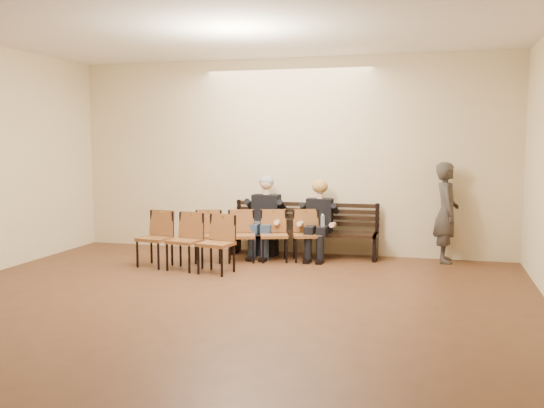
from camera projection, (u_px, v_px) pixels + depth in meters
The scene contains 11 objects.
ground at pixel (176, 336), 6.33m from camera, with size 10.00×10.00×0.00m, color brown.
room_walls at pixel (201, 96), 6.82m from camera, with size 8.02×10.01×3.51m.
bench at pixel (303, 244), 10.68m from camera, with size 2.60×0.90×0.45m, color black.
seated_man at pixel (265, 216), 10.68m from camera, with size 0.59×0.82×1.43m, color black, non-canonical shape.
seated_woman at pixel (319, 222), 10.44m from camera, with size 0.55×0.76×1.28m, color black, non-canonical shape.
laptop at pixel (263, 224), 10.57m from camera, with size 0.36×0.29×0.26m, color silver.
water_bottle at pixel (323, 228), 10.19m from camera, with size 0.07×0.07×0.22m, color silver.
bag at pixel (265, 247), 10.76m from camera, with size 0.42×0.29×0.31m, color black.
passerby at pixel (446, 205), 10.07m from camera, with size 0.71×0.46×1.93m, color #38332E.
chair_row_front at pixel (258, 236), 10.20m from camera, with size 2.12×0.48×0.87m, color brown.
chair_row_back at pixel (185, 241), 9.53m from camera, with size 1.63×0.50×0.91m, color brown.
Camera 1 is at (2.57, -5.68, 2.04)m, focal length 40.00 mm.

